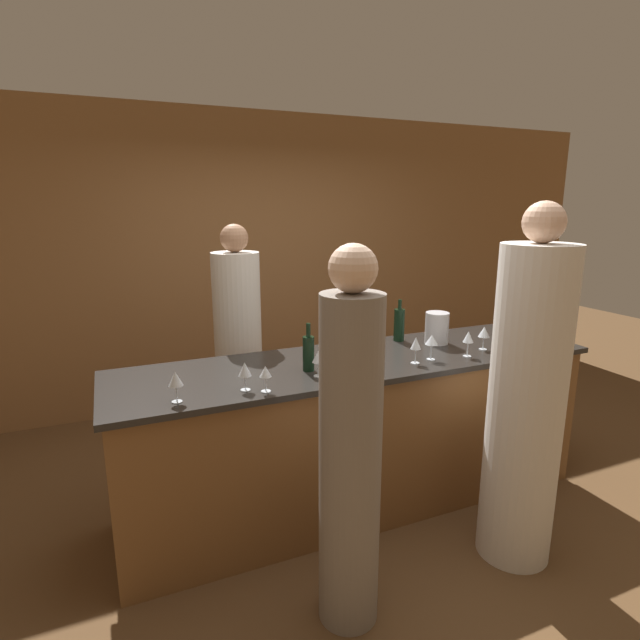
{
  "coord_description": "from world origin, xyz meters",
  "views": [
    {
      "loc": [
        -1.42,
        -2.66,
        1.95
      ],
      "look_at": [
        -0.23,
        0.1,
        1.24
      ],
      "focal_mm": 28.0,
      "sensor_mm": 36.0,
      "label": 1
    }
  ],
  "objects_px": {
    "guest_0": "(350,454)",
    "wine_bottle_1": "(399,324)",
    "bartender": "(239,357)",
    "ice_bucket": "(437,328)",
    "guest_1": "(526,403)",
    "wine_bottle_0": "(308,352)"
  },
  "relations": [
    {
      "from": "bartender",
      "to": "wine_bottle_1",
      "type": "distance_m",
      "value": 1.19
    },
    {
      "from": "bartender",
      "to": "guest_1",
      "type": "bearing_deg",
      "value": 125.76
    },
    {
      "from": "guest_1",
      "to": "wine_bottle_0",
      "type": "bearing_deg",
      "value": 143.16
    },
    {
      "from": "guest_0",
      "to": "wine_bottle_0",
      "type": "bearing_deg",
      "value": 82.16
    },
    {
      "from": "bartender",
      "to": "ice_bucket",
      "type": "xyz_separation_m",
      "value": [
        1.24,
        -0.7,
        0.26
      ]
    },
    {
      "from": "wine_bottle_1",
      "to": "ice_bucket",
      "type": "relative_size",
      "value": 1.35
    },
    {
      "from": "wine_bottle_0",
      "to": "wine_bottle_1",
      "type": "distance_m",
      "value": 0.91
    },
    {
      "from": "wine_bottle_1",
      "to": "ice_bucket",
      "type": "bearing_deg",
      "value": -38.78
    },
    {
      "from": "bartender",
      "to": "ice_bucket",
      "type": "bearing_deg",
      "value": 150.52
    },
    {
      "from": "guest_1",
      "to": "wine_bottle_1",
      "type": "bearing_deg",
      "value": 96.69
    },
    {
      "from": "guest_1",
      "to": "bartender",
      "type": "bearing_deg",
      "value": 125.76
    },
    {
      "from": "guest_0",
      "to": "wine_bottle_1",
      "type": "distance_m",
      "value": 1.47
    },
    {
      "from": "ice_bucket",
      "to": "guest_1",
      "type": "bearing_deg",
      "value": -94.86
    },
    {
      "from": "wine_bottle_1",
      "to": "guest_1",
      "type": "bearing_deg",
      "value": -83.31
    },
    {
      "from": "bartender",
      "to": "wine_bottle_1",
      "type": "height_order",
      "value": "bartender"
    },
    {
      "from": "guest_0",
      "to": "wine_bottle_0",
      "type": "height_order",
      "value": "guest_0"
    },
    {
      "from": "guest_0",
      "to": "wine_bottle_0",
      "type": "xyz_separation_m",
      "value": [
        0.1,
        0.75,
        0.25
      ]
    },
    {
      "from": "guest_0",
      "to": "guest_1",
      "type": "relative_size",
      "value": 0.91
    },
    {
      "from": "bartender",
      "to": "wine_bottle_0",
      "type": "relative_size",
      "value": 6.38
    },
    {
      "from": "bartender",
      "to": "wine_bottle_0",
      "type": "xyz_separation_m",
      "value": [
        0.2,
        -0.89,
        0.26
      ]
    },
    {
      "from": "guest_1",
      "to": "guest_0",
      "type": "bearing_deg",
      "value": -178.31
    },
    {
      "from": "wine_bottle_0",
      "to": "ice_bucket",
      "type": "relative_size",
      "value": 1.3
    }
  ]
}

